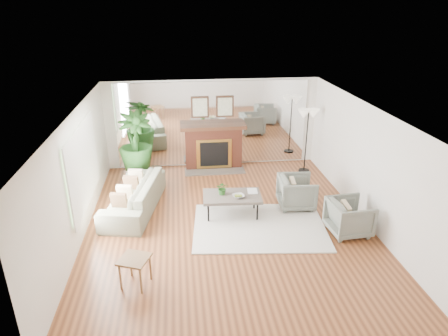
{
  "coord_description": "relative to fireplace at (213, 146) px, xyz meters",
  "views": [
    {
      "loc": [
        -0.97,
        -7.47,
        4.47
      ],
      "look_at": [
        -0.01,
        0.6,
        1.07
      ],
      "focal_mm": 32.0,
      "sensor_mm": 36.0,
      "label": 1
    }
  ],
  "objects": [
    {
      "name": "window_panel",
      "position": [
        -2.96,
        -2.86,
        0.69
      ],
      "size": [
        0.04,
        2.4,
        1.5
      ],
      "primitive_type": "cube",
      "color": "#B2E09E",
      "rests_on": "wall_left"
    },
    {
      "name": "wall_right",
      "position": [
        2.99,
        -3.26,
        0.59
      ],
      "size": [
        0.02,
        7.0,
        2.5
      ],
      "primitive_type": "cube",
      "color": "white",
      "rests_on": "ground"
    },
    {
      "name": "armchair_back",
      "position": [
        1.69,
        -2.65,
        -0.28
      ],
      "size": [
        0.88,
        0.86,
        0.75
      ],
      "primitive_type": "imported",
      "rotation": [
        0.0,
        0.0,
        1.5
      ],
      "color": "gray",
      "rests_on": "ground"
    },
    {
      "name": "fireplace",
      "position": [
        0.0,
        0.0,
        0.0
      ],
      "size": [
        1.85,
        0.83,
        2.05
      ],
      "color": "brown",
      "rests_on": "ground"
    },
    {
      "name": "ground",
      "position": [
        0.0,
        -3.26,
        -0.66
      ],
      "size": [
        7.0,
        7.0,
        0.0
      ],
      "primitive_type": "plane",
      "color": "#5F2F18",
      "rests_on": "ground"
    },
    {
      "name": "floor_lamp",
      "position": [
        2.52,
        -0.62,
        0.88
      ],
      "size": [
        0.59,
        0.33,
        1.8
      ],
      "color": "black",
      "rests_on": "ground"
    },
    {
      "name": "sofa",
      "position": [
        -2.06,
        -2.33,
        -0.31
      ],
      "size": [
        1.39,
        2.56,
        0.71
      ],
      "primitive_type": "imported",
      "rotation": [
        0.0,
        0.0,
        -1.76
      ],
      "color": "gray",
      "rests_on": "ground"
    },
    {
      "name": "wall_left",
      "position": [
        -2.99,
        -3.26,
        0.59
      ],
      "size": [
        0.02,
        7.0,
        2.5
      ],
      "primitive_type": "cube",
      "color": "white",
      "rests_on": "ground"
    },
    {
      "name": "potted_ficus",
      "position": [
        -2.11,
        -0.56,
        0.33
      ],
      "size": [
        1.12,
        1.12,
        1.85
      ],
      "color": "black",
      "rests_on": "ground"
    },
    {
      "name": "armchair_front",
      "position": [
        2.44,
        -3.9,
        -0.29
      ],
      "size": [
        0.87,
        0.85,
        0.74
      ],
      "primitive_type": "imported",
      "rotation": [
        0.0,
        0.0,
        1.65
      ],
      "color": "gray",
      "rests_on": "ground"
    },
    {
      "name": "book",
      "position": [
        0.51,
        -2.77,
        -0.14
      ],
      "size": [
        0.24,
        0.31,
        0.02
      ],
      "primitive_type": "imported",
      "rotation": [
        0.0,
        0.0,
        -0.08
      ],
      "color": "brown",
      "rests_on": "coffee_table"
    },
    {
      "name": "coffee_table",
      "position": [
        0.14,
        -2.9,
        -0.19
      ],
      "size": [
        1.32,
        0.82,
        0.51
      ],
      "rotation": [
        0.0,
        0.0,
        -0.06
      ],
      "color": "#554D43",
      "rests_on": "ground"
    },
    {
      "name": "area_rug",
      "position": [
        0.66,
        -3.47,
        -0.64
      ],
      "size": [
        2.97,
        2.26,
        0.03
      ],
      "primitive_type": "cube",
      "rotation": [
        0.0,
        0.0,
        -0.1
      ],
      "color": "silver",
      "rests_on": "ground"
    },
    {
      "name": "wall_back",
      "position": [
        0.0,
        0.23,
        0.59
      ],
      "size": [
        6.0,
        0.02,
        2.5
      ],
      "primitive_type": "cube",
      "color": "white",
      "rests_on": "ground"
    },
    {
      "name": "fruit_bowl",
      "position": [
        0.26,
        -3.03,
        -0.12
      ],
      "size": [
        0.3,
        0.3,
        0.06
      ],
      "primitive_type": "imported",
      "rotation": [
        0.0,
        0.0,
        0.22
      ],
      "color": "brown",
      "rests_on": "coffee_table"
    },
    {
      "name": "tabletop_plant",
      "position": [
        -0.06,
        -2.84,
        0.01
      ],
      "size": [
        0.32,
        0.29,
        0.3
      ],
      "primitive_type": "imported",
      "rotation": [
        0.0,
        0.0,
        -0.2
      ],
      "color": "#2C5920",
      "rests_on": "coffee_table"
    },
    {
      "name": "side_table",
      "position": [
        -1.8,
        -5.06,
        -0.21
      ],
      "size": [
        0.6,
        0.6,
        0.53
      ],
      "rotation": [
        0.0,
        0.0,
        -0.38
      ],
      "color": "brown",
      "rests_on": "ground"
    },
    {
      "name": "mirror_panel",
      "position": [
        0.0,
        0.21,
        0.59
      ],
      "size": [
        5.4,
        0.04,
        2.4
      ],
      "primitive_type": "cube",
      "color": "silver",
      "rests_on": "wall_back"
    }
  ]
}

